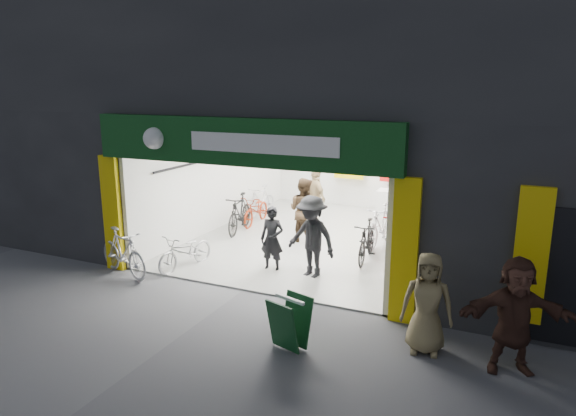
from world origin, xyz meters
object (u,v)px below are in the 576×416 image
Objects in this scene: sandwich_board at (290,322)px; pedestrian_near at (427,303)px; parked_bike at (123,252)px; bike_right_front at (367,241)px; bike_left_front at (186,251)px.

pedestrian_near is at bearing 39.03° from sandwich_board.
bike_right_front is at bearing -37.59° from parked_bike.
parked_bike reaches higher than bike_right_front.
bike_right_front is 1.96× the size of sandwich_board.
parked_bike is (-1.00, -0.90, 0.11)m from bike_left_front.
bike_right_front is (3.60, 2.19, 0.07)m from bike_left_front.
parked_bike is at bearing -126.89° from bike_left_front.
pedestrian_near is 2.15m from sandwich_board.
bike_left_front is at bearing -152.49° from bike_right_front.
sandwich_board is at bearing -166.15° from pedestrian_near.
bike_left_front is 0.98× the size of pedestrian_near.
bike_right_front is 0.94× the size of parked_bike.
pedestrian_near is at bearing -4.32° from bike_left_front.
bike_left_front is 5.83m from pedestrian_near.
parked_bike is 6.65m from pedestrian_near.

